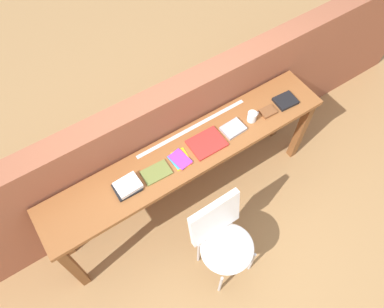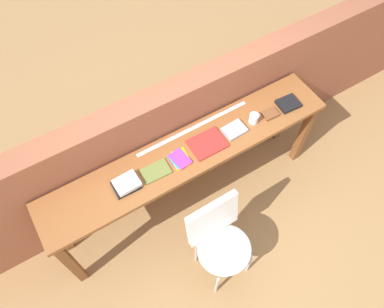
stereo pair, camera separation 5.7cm
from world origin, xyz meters
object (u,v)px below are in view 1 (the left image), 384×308
(book_stack_leftmost, at_px, (128,186))
(leather_journal_brown, at_px, (268,112))
(book_repair_rightmost, at_px, (285,101))
(magazine_cycling, at_px, (156,173))
(pamphlet_pile_colourful, at_px, (180,159))
(mug, at_px, (252,116))
(book_open_centre, at_px, (207,143))
(chair_white_moulded, at_px, (223,238))

(book_stack_leftmost, bearing_deg, leather_journal_brown, -1.06)
(book_stack_leftmost, height_order, book_repair_rightmost, book_stack_leftmost)
(magazine_cycling, relative_size, pamphlet_pile_colourful, 1.18)
(mug, bearing_deg, book_repair_rightmost, -1.54)
(leather_journal_brown, xyz_separation_m, book_repair_rightmost, (0.20, 0.01, 0.00))
(mug, bearing_deg, book_open_centre, 178.86)
(book_stack_leftmost, relative_size, magazine_cycling, 0.92)
(book_stack_leftmost, distance_m, mug, 1.16)
(pamphlet_pile_colourful, relative_size, book_open_centre, 0.66)
(mug, bearing_deg, leather_journal_brown, -5.43)
(pamphlet_pile_colourful, distance_m, mug, 0.71)
(pamphlet_pile_colourful, height_order, book_repair_rightmost, book_repair_rightmost)
(chair_white_moulded, distance_m, magazine_cycling, 0.74)
(book_stack_leftmost, height_order, leather_journal_brown, book_stack_leftmost)
(magazine_cycling, xyz_separation_m, book_open_centre, (0.47, 0.01, 0.00))
(leather_journal_brown, bearing_deg, mug, 177.43)
(book_open_centre, distance_m, leather_journal_brown, 0.61)
(book_open_centre, xyz_separation_m, leather_journal_brown, (0.61, -0.02, 0.00))
(book_stack_leftmost, distance_m, book_repair_rightmost, 1.52)
(chair_white_moulded, bearing_deg, book_stack_leftmost, 126.25)
(magazine_cycling, bearing_deg, book_open_centre, 3.27)
(magazine_cycling, relative_size, leather_journal_brown, 1.68)
(book_open_centre, relative_size, leather_journal_brown, 2.15)
(magazine_cycling, xyz_separation_m, leather_journal_brown, (1.09, -0.02, 0.01))
(chair_white_moulded, xyz_separation_m, magazine_cycling, (-0.21, 0.61, 0.36))
(pamphlet_pile_colourful, xyz_separation_m, book_repair_rightmost, (1.07, -0.01, 0.01))
(leather_journal_brown, relative_size, book_repair_rightmost, 0.72)
(pamphlet_pile_colourful, xyz_separation_m, mug, (0.71, -0.00, 0.04))
(book_stack_leftmost, relative_size, book_repair_rightmost, 1.11)
(chair_white_moulded, height_order, book_repair_rightmost, book_repair_rightmost)
(chair_white_moulded, height_order, book_stack_leftmost, book_stack_leftmost)
(mug, height_order, leather_journal_brown, mug)
(magazine_cycling, xyz_separation_m, mug, (0.92, -0.00, 0.04))
(pamphlet_pile_colourful, bearing_deg, book_repair_rightmost, -0.57)
(book_open_centre, xyz_separation_m, mug, (0.45, -0.01, 0.04))
(book_repair_rightmost, bearing_deg, pamphlet_pile_colourful, -176.25)
(mug, bearing_deg, chair_white_moulded, -139.30)
(pamphlet_pile_colourful, bearing_deg, magazine_cycling, 179.78)
(chair_white_moulded, distance_m, leather_journal_brown, 1.12)
(book_stack_leftmost, height_order, book_open_centre, book_stack_leftmost)
(book_stack_leftmost, height_order, magazine_cycling, book_stack_leftmost)
(book_open_centre, distance_m, book_repair_rightmost, 0.81)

